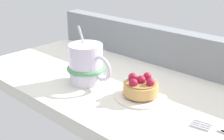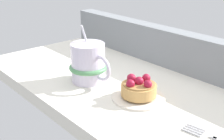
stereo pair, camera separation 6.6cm
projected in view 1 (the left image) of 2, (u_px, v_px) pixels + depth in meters
The scene contains 5 objects.
ground_plane at pixel (142, 95), 68.72cm from camera, with size 89.86×38.62×3.20cm, color silver.
window_rail_back at pixel (183, 51), 77.79cm from camera, with size 88.06×4.71×10.00cm, color gray.
dessert_plate at pixel (140, 95), 64.27cm from camera, with size 11.38×11.38×0.88cm.
raspberry_tart at pixel (141, 86), 63.50cm from camera, with size 7.51×7.51×4.17cm.
coffee_mug at pixel (87, 64), 70.14cm from camera, with size 12.54×9.17×13.46cm.
Camera 1 is at (36.86, -49.85, 29.39)cm, focal length 48.13 mm.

